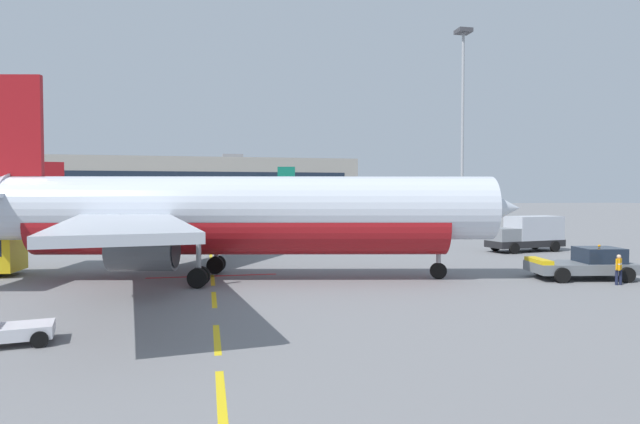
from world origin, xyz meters
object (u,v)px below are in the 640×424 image
airliner_foreground (231,214)px  apron_light_mast_far (463,108)px  fuel_service_truck (527,233)px  ground_crew_worker (619,268)px  pushback_tug (585,264)px  airliner_far_center (340,200)px  airliner_mid_left (125,204)px

airliner_foreground → apron_light_mast_far: bearing=44.5°
fuel_service_truck → ground_crew_worker: size_ratio=4.21×
airliner_foreground → pushback_tug: size_ratio=5.42×
airliner_far_center → airliner_foreground: bearing=-108.5°
fuel_service_truck → apron_light_mast_far: bearing=79.1°
ground_crew_worker → airliner_far_center: bearing=85.7°
pushback_tug → airliner_mid_left: size_ratio=0.22×
fuel_service_truck → apron_light_mast_far: size_ratio=0.28×
ground_crew_worker → apron_light_mast_far: size_ratio=0.07×
pushback_tug → ground_crew_worker: bearing=-82.2°
pushback_tug → airliner_mid_left: 78.09m
airliner_foreground → airliner_far_center: airliner_foreground is taller
airliner_far_center → ground_crew_worker: size_ratio=18.06×
pushback_tug → ground_crew_worker: pushback_tug is taller
airliner_foreground → airliner_far_center: bearing=71.5°
airliner_mid_left → pushback_tug: bearing=-62.3°
ground_crew_worker → airliner_foreground: bearing=162.8°
airliner_foreground → fuel_service_truck: bearing=20.6°
airliner_mid_left → ground_crew_worker: airliner_mid_left is taller
airliner_foreground → airliner_far_center: size_ratio=1.11×
airliner_mid_left → apron_light_mast_far: (45.55, -35.01, 12.63)m
pushback_tug → apron_light_mast_far: bearing=74.7°
fuel_service_truck → ground_crew_worker: fuel_service_truck is taller
airliner_mid_left → fuel_service_truck: (41.72, -54.88, -1.72)m
airliner_mid_left → airliner_far_center: (43.30, 19.06, 0.29)m
airliner_foreground → airliner_mid_left: bearing=103.2°
airliner_far_center → apron_light_mast_far: (2.25, -54.07, 12.34)m
airliner_foreground → apron_light_mast_far: apron_light_mast_far is taller
pushback_tug → fuel_service_truck: bearing=68.9°
fuel_service_truck → airliner_mid_left: bearing=127.2°
airliner_foreground → fuel_service_truck: airliner_foreground is taller
apron_light_mast_far → ground_crew_worker: bearing=-103.9°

